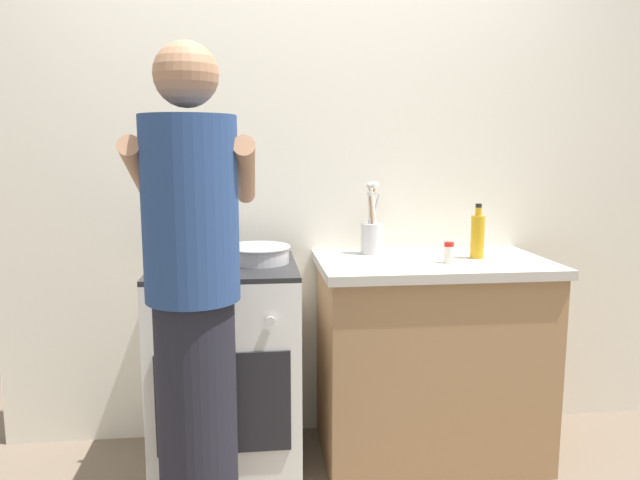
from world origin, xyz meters
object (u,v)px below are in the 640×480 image
(stove_range, at_px, (227,367))
(utensil_crock, at_px, (372,231))
(pot, at_px, (189,253))
(mixing_bowl, at_px, (258,253))
(person, at_px, (194,311))
(spice_bottle, at_px, (449,253))
(oil_bottle, at_px, (477,236))

(stove_range, height_order, utensil_crock, utensil_crock)
(pot, height_order, mixing_bowl, pot)
(person, bearing_deg, mixing_bowl, 70.30)
(spice_bottle, xyz_separation_m, oil_bottle, (0.16, 0.10, 0.06))
(pot, xyz_separation_m, spice_bottle, (1.08, -0.07, -0.01))
(stove_range, bearing_deg, mixing_bowl, 8.51)
(pot, height_order, utensil_crock, utensil_crock)
(oil_bottle, relative_size, person, 0.14)
(spice_bottle, bearing_deg, person, -154.11)
(person, bearing_deg, stove_range, 82.79)
(stove_range, relative_size, utensil_crock, 2.72)
(stove_range, height_order, spice_bottle, spice_bottle)
(stove_range, height_order, oil_bottle, oil_bottle)
(pot, bearing_deg, mixing_bowl, 6.15)
(pot, bearing_deg, oil_bottle, 1.16)
(pot, bearing_deg, stove_range, 3.78)
(pot, height_order, spice_bottle, pot)
(mixing_bowl, height_order, utensil_crock, utensil_crock)
(stove_range, relative_size, spice_bottle, 10.08)
(spice_bottle, bearing_deg, oil_bottle, 30.96)
(mixing_bowl, relative_size, person, 0.16)
(person, bearing_deg, pot, 96.85)
(pot, bearing_deg, utensil_crock, 13.21)
(mixing_bowl, xyz_separation_m, oil_bottle, (0.96, -0.01, 0.06))
(stove_range, distance_m, spice_bottle, 1.07)
(mixing_bowl, xyz_separation_m, utensil_crock, (0.52, 0.16, 0.06))
(utensil_crock, relative_size, oil_bottle, 1.37)
(stove_range, distance_m, oil_bottle, 1.23)
(oil_bottle, bearing_deg, stove_range, -179.18)
(person, bearing_deg, spice_bottle, 25.89)
(utensil_crock, xyz_separation_m, person, (-0.73, -0.75, -0.15))
(stove_range, relative_size, oil_bottle, 3.74)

